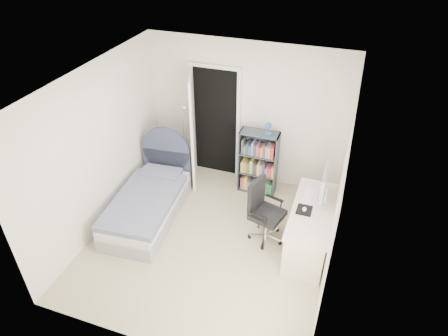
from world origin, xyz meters
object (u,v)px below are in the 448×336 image
(office_chair, at_px, (263,208))
(nightstand, at_px, (165,150))
(bed, at_px, (149,202))
(desk, at_px, (311,226))
(bookcase, at_px, (258,165))
(floor_lamp, at_px, (185,151))

(office_chair, bearing_deg, nightstand, 150.72)
(bed, bearing_deg, desk, 2.84)
(bed, xyz_separation_m, office_chair, (1.82, 0.11, 0.29))
(bookcase, bearing_deg, desk, -45.08)
(bed, relative_size, desk, 1.35)
(floor_lamp, height_order, bookcase, floor_lamp)
(floor_lamp, xyz_separation_m, desk, (2.36, -0.98, -0.22))
(bed, distance_m, nightstand, 1.38)
(floor_lamp, distance_m, bookcase, 1.30)
(nightstand, relative_size, floor_lamp, 0.40)
(nightstand, height_order, desk, desk)
(nightstand, bearing_deg, desk, -22.62)
(bed, distance_m, office_chair, 1.85)
(nightstand, xyz_separation_m, office_chair, (2.17, -1.22, 0.16))
(office_chair, bearing_deg, bookcase, 108.35)
(bed, height_order, desk, desk)
(nightstand, xyz_separation_m, desk, (2.88, -1.20, -0.00))
(bookcase, bearing_deg, nightstand, 175.98)
(bed, height_order, office_chair, bed)
(bed, distance_m, desk, 2.54)
(bookcase, xyz_separation_m, desk, (1.07, -1.07, -0.14))
(desk, bearing_deg, floor_lamp, 157.57)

